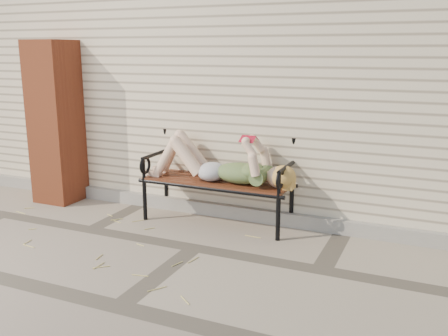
% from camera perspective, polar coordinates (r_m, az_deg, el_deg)
% --- Properties ---
extents(ground, '(80.00, 80.00, 0.00)m').
position_cam_1_polar(ground, '(4.93, -3.40, -9.10)').
color(ground, gray).
rests_on(ground, ground).
extents(house_wall, '(8.00, 4.00, 3.00)m').
position_cam_1_polar(house_wall, '(7.36, 7.29, 10.29)').
color(house_wall, beige).
rests_on(house_wall, ground).
extents(foundation_strip, '(8.00, 0.10, 0.15)m').
position_cam_1_polar(foundation_strip, '(5.73, 1.02, -5.02)').
color(foundation_strip, '#9B978C').
rests_on(foundation_strip, ground).
extents(brick_pillar, '(0.50, 0.50, 2.00)m').
position_cam_1_polar(brick_pillar, '(6.57, -18.64, 4.94)').
color(brick_pillar, '#A54725').
rests_on(brick_pillar, ground).
extents(garden_bench, '(1.78, 0.71, 1.15)m').
position_cam_1_polar(garden_bench, '(5.53, -0.36, 0.45)').
color(garden_bench, black).
rests_on(garden_bench, ground).
extents(reading_woman, '(1.68, 0.38, 0.53)m').
position_cam_1_polar(reading_woman, '(5.39, -0.83, 0.53)').
color(reading_woman, '#0A3D48').
rests_on(reading_woman, ground).
extents(straw_scatter, '(2.35, 1.65, 0.01)m').
position_cam_1_polar(straw_scatter, '(5.12, -10.50, -8.39)').
color(straw_scatter, '#D6C568').
rests_on(straw_scatter, ground).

